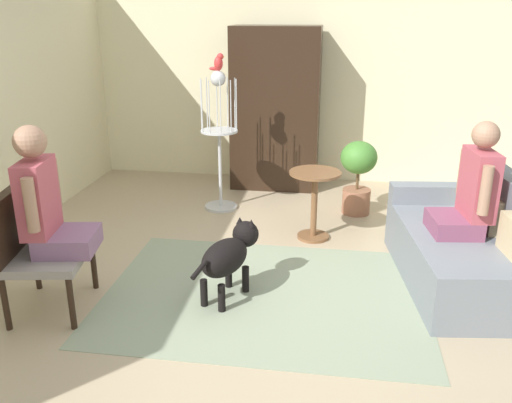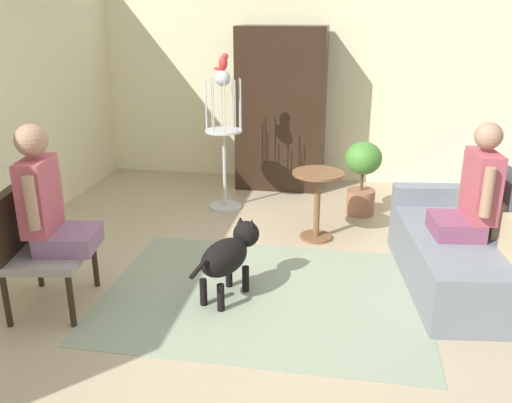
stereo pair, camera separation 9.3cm
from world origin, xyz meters
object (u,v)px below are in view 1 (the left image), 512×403
at_px(armchair, 31,240).
at_px(potted_plant, 358,172).
at_px(round_end_table, 314,196).
at_px(couch, 468,246).
at_px(dog, 229,254).
at_px(person_on_armchair, 46,202).
at_px(armoire_cabinet, 276,109).
at_px(parrot, 219,62).
at_px(person_on_couch, 472,190).
at_px(bird_cage_stand, 219,141).

distance_m(armchair, potted_plant, 3.38).
distance_m(armchair, round_end_table, 2.55).
xyz_separation_m(couch, dog, (-1.85, -0.52, 0.04)).
height_order(couch, dog, couch).
xyz_separation_m(armchair, round_end_table, (1.96, 1.63, -0.12)).
bearing_deg(person_on_armchair, armoire_cabinet, 68.95).
xyz_separation_m(armchair, parrot, (0.90, 2.32, 1.05)).
xyz_separation_m(dog, potted_plant, (1.01, 2.00, 0.12)).
bearing_deg(armchair, person_on_couch, 15.45).
height_order(bird_cage_stand, potted_plant, bird_cage_stand).
height_order(person_on_couch, parrot, parrot).
xyz_separation_m(couch, armchair, (-3.23, -0.91, 0.23)).
relative_size(round_end_table, bird_cage_stand, 0.45).
relative_size(person_on_armchair, dog, 1.17).
relative_size(couch, armoire_cabinet, 0.88).
distance_m(parrot, armoire_cabinet, 1.22).
distance_m(couch, person_on_couch, 0.48).
bearing_deg(couch, person_on_couch, -140.98).
height_order(couch, round_end_table, couch).
relative_size(person_on_couch, person_on_armchair, 0.97).
bearing_deg(potted_plant, bird_cage_stand, -177.37).
bearing_deg(armchair, round_end_table, 39.73).
height_order(person_on_armchair, potted_plant, person_on_armchair).
xyz_separation_m(couch, armoire_cabinet, (-1.84, 2.34, 0.65)).
height_order(person_on_couch, dog, person_on_couch).
bearing_deg(bird_cage_stand, couch, -31.13).
distance_m(couch, parrot, 3.01).
bearing_deg(person_on_armchair, potted_plant, 46.62).
height_order(armchair, potted_plant, armchair).
distance_m(armchair, armoire_cabinet, 3.56).
bearing_deg(dog, parrot, 103.88).
height_order(round_end_table, potted_plant, potted_plant).
height_order(person_on_couch, potted_plant, person_on_couch).
bearing_deg(armchair, bird_cage_stand, 69.10).
xyz_separation_m(round_end_table, armoire_cabinet, (-0.57, 1.63, 0.54)).
distance_m(potted_plant, armoire_cabinet, 1.41).
xyz_separation_m(person_on_armchair, parrot, (0.75, 2.30, 0.76)).
relative_size(person_on_couch, dog, 1.13).
relative_size(person_on_armchair, round_end_table, 1.36).
distance_m(bird_cage_stand, armoire_cabinet, 1.07).
bearing_deg(dog, round_end_table, 64.67).
bearing_deg(couch, dog, -164.41).
distance_m(person_on_couch, potted_plant, 1.74).
bearing_deg(bird_cage_stand, parrot, -0.00).
relative_size(person_on_couch, parrot, 5.05).
bearing_deg(couch, parrot, 148.77).
bearing_deg(potted_plant, dog, -116.76).
distance_m(person_on_couch, dog, 1.93).
bearing_deg(person_on_couch, dog, -164.96).
distance_m(person_on_armchair, dog, 1.37).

